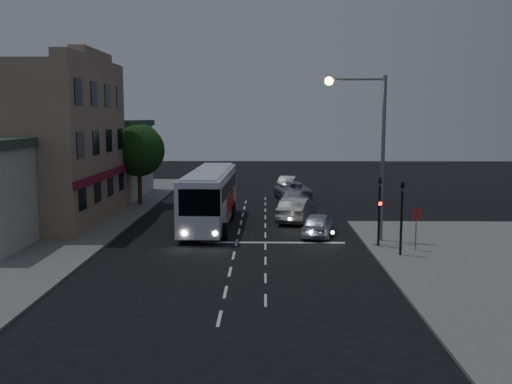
{
  "coord_description": "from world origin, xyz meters",
  "views": [
    {
      "loc": [
        1.56,
        -28.93,
        6.95
      ],
      "look_at": [
        1.01,
        6.75,
        2.2
      ],
      "focal_mm": 40.0,
      "sensor_mm": 36.0,
      "label": 1
    }
  ],
  "objects_px": {
    "car_suv": "(318,224)",
    "streetlight": "(371,139)",
    "traffic_signal_main": "(379,203)",
    "car_sedan_a": "(297,209)",
    "tour_bus": "(210,196)",
    "car_sedan_c": "(292,190)",
    "street_tree": "(139,148)",
    "traffic_signal_side": "(402,209)",
    "car_sedan_b": "(294,199)",
    "car_extra": "(289,183)",
    "regulatory_sign": "(416,222)"
  },
  "relations": [
    {
      "from": "car_sedan_b",
      "to": "car_extra",
      "type": "bearing_deg",
      "value": -81.57
    },
    {
      "from": "streetlight",
      "to": "car_sedan_b",
      "type": "bearing_deg",
      "value": 106.79
    },
    {
      "from": "tour_bus",
      "to": "car_sedan_a",
      "type": "xyz_separation_m",
      "value": [
        5.64,
        1.6,
        -1.12
      ]
    },
    {
      "from": "car_extra",
      "to": "traffic_signal_main",
      "type": "relative_size",
      "value": 1.03
    },
    {
      "from": "car_suv",
      "to": "car_extra",
      "type": "distance_m",
      "value": 20.82
    },
    {
      "from": "car_sedan_b",
      "to": "streetlight",
      "type": "relative_size",
      "value": 0.52
    },
    {
      "from": "street_tree",
      "to": "tour_bus",
      "type": "bearing_deg",
      "value": -52.52
    },
    {
      "from": "traffic_signal_main",
      "to": "car_suv",
      "type": "bearing_deg",
      "value": 134.04
    },
    {
      "from": "traffic_signal_main",
      "to": "streetlight",
      "type": "bearing_deg",
      "value": 100.2
    },
    {
      "from": "tour_bus",
      "to": "street_tree",
      "type": "relative_size",
      "value": 1.89
    },
    {
      "from": "tour_bus",
      "to": "traffic_signal_side",
      "type": "bearing_deg",
      "value": -36.75
    },
    {
      "from": "regulatory_sign",
      "to": "streetlight",
      "type": "relative_size",
      "value": 0.24
    },
    {
      "from": "traffic_signal_side",
      "to": "streetlight",
      "type": "relative_size",
      "value": 0.46
    },
    {
      "from": "regulatory_sign",
      "to": "streetlight",
      "type": "height_order",
      "value": "streetlight"
    },
    {
      "from": "car_suv",
      "to": "car_sedan_b",
      "type": "xyz_separation_m",
      "value": [
        -0.91,
        10.24,
        -0.01
      ]
    },
    {
      "from": "car_sedan_c",
      "to": "car_extra",
      "type": "xyz_separation_m",
      "value": [
        -0.03,
        5.83,
        -0.07
      ]
    },
    {
      "from": "streetlight",
      "to": "car_sedan_a",
      "type": "bearing_deg",
      "value": 120.28
    },
    {
      "from": "tour_bus",
      "to": "car_extra",
      "type": "distance_m",
      "value": 18.72
    },
    {
      "from": "car_sedan_b",
      "to": "car_sedan_c",
      "type": "xyz_separation_m",
      "value": [
        0.1,
        4.72,
        0.09
      ]
    },
    {
      "from": "car_suv",
      "to": "traffic_signal_main",
      "type": "height_order",
      "value": "traffic_signal_main"
    },
    {
      "from": "streetlight",
      "to": "car_sedan_c",
      "type": "bearing_deg",
      "value": 101.83
    },
    {
      "from": "car_extra",
      "to": "streetlight",
      "type": "height_order",
      "value": "streetlight"
    },
    {
      "from": "street_tree",
      "to": "traffic_signal_side",
      "type": "bearing_deg",
      "value": -44.5
    },
    {
      "from": "tour_bus",
      "to": "traffic_signal_side",
      "type": "height_order",
      "value": "traffic_signal_side"
    },
    {
      "from": "car_suv",
      "to": "streetlight",
      "type": "xyz_separation_m",
      "value": [
        2.67,
        -1.6,
        5.04
      ]
    },
    {
      "from": "traffic_signal_main",
      "to": "car_sedan_a",
      "type": "bearing_deg",
      "value": 116.97
    },
    {
      "from": "tour_bus",
      "to": "streetlight",
      "type": "distance_m",
      "value": 11.04
    },
    {
      "from": "car_sedan_a",
      "to": "streetlight",
      "type": "distance_m",
      "value": 8.73
    },
    {
      "from": "tour_bus",
      "to": "traffic_signal_side",
      "type": "distance_m",
      "value": 13.02
    },
    {
      "from": "car_sedan_b",
      "to": "car_extra",
      "type": "relative_size",
      "value": 1.11
    },
    {
      "from": "street_tree",
      "to": "car_sedan_b",
      "type": "bearing_deg",
      "value": -4.67
    },
    {
      "from": "car_suv",
      "to": "traffic_signal_main",
      "type": "relative_size",
      "value": 0.99
    },
    {
      "from": "car_suv",
      "to": "tour_bus",
      "type": "bearing_deg",
      "value": -11.8
    },
    {
      "from": "tour_bus",
      "to": "car_sedan_c",
      "type": "distance_m",
      "value": 13.32
    },
    {
      "from": "car_sedan_c",
      "to": "street_tree",
      "type": "distance_m",
      "value": 13.19
    },
    {
      "from": "car_sedan_b",
      "to": "street_tree",
      "type": "relative_size",
      "value": 0.76
    },
    {
      "from": "car_suv",
      "to": "car_sedan_b",
      "type": "relative_size",
      "value": 0.87
    },
    {
      "from": "car_sedan_a",
      "to": "regulatory_sign",
      "type": "xyz_separation_m",
      "value": [
        5.59,
        -8.67,
        0.78
      ]
    },
    {
      "from": "car_sedan_c",
      "to": "streetlight",
      "type": "height_order",
      "value": "streetlight"
    },
    {
      "from": "car_sedan_c",
      "to": "street_tree",
      "type": "xyz_separation_m",
      "value": [
        -12.08,
        -3.74,
        3.73
      ]
    },
    {
      "from": "car_sedan_c",
      "to": "streetlight",
      "type": "distance_m",
      "value": 17.64
    },
    {
      "from": "traffic_signal_side",
      "to": "car_extra",
      "type": "bearing_deg",
      "value": 99.81
    },
    {
      "from": "car_sedan_c",
      "to": "street_tree",
      "type": "height_order",
      "value": "street_tree"
    },
    {
      "from": "regulatory_sign",
      "to": "car_sedan_a",
      "type": "bearing_deg",
      "value": 122.84
    },
    {
      "from": "regulatory_sign",
      "to": "car_suv",
      "type": "bearing_deg",
      "value": 138.87
    },
    {
      "from": "traffic_signal_main",
      "to": "streetlight",
      "type": "relative_size",
      "value": 0.46
    },
    {
      "from": "car_sedan_b",
      "to": "traffic_signal_side",
      "type": "bearing_deg",
      "value": 115.34
    },
    {
      "from": "tour_bus",
      "to": "street_tree",
      "type": "height_order",
      "value": "street_tree"
    },
    {
      "from": "car_extra",
      "to": "traffic_signal_main",
      "type": "xyz_separation_m",
      "value": [
        3.76,
        -23.82,
        1.72
      ]
    },
    {
      "from": "tour_bus",
      "to": "car_extra",
      "type": "xyz_separation_m",
      "value": [
        5.77,
        17.77,
        -1.24
      ]
    }
  ]
}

